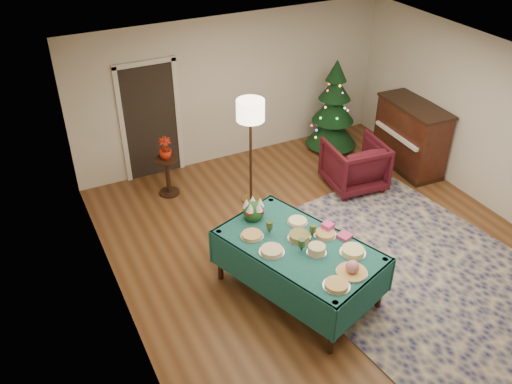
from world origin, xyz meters
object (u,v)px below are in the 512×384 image
side_table (168,177)px  piano (410,137)px  buffet_table (299,255)px  gift_box (328,227)px  floor_lamp (250,117)px  armchair (355,162)px  potted_plant (165,153)px  christmas_tree (333,110)px

side_table → piano: piano is taller
buffet_table → gift_box: bearing=11.0°
floor_lamp → armchair: bearing=-12.3°
potted_plant → armchair: bearing=-22.2°
floor_lamp → side_table: (-1.17, 0.82, -1.22)m
buffet_table → christmas_tree: 4.25m
armchair → floor_lamp: size_ratio=0.52×
armchair → floor_lamp: floor_lamp is taller
christmas_tree → gift_box: bearing=-124.7°
side_table → gift_box: bearing=-67.9°
buffet_table → piano: size_ratio=1.62×
christmas_tree → piano: 1.54m
side_table → potted_plant: 0.46m
side_table → piano: bearing=-14.3°
piano → side_table: bearing=165.7°
piano → christmas_tree: bearing=124.0°
buffet_table → side_table: (-0.74, 3.11, -0.32)m
gift_box → side_table: size_ratio=0.19×
gift_box → piano: (3.06, 1.93, -0.26)m
potted_plant → christmas_tree: size_ratio=0.21×
buffet_table → armchair: size_ratio=2.51×
buffet_table → gift_box: size_ratio=18.27×
armchair → christmas_tree: 1.50m
christmas_tree → piano: (0.85, -1.26, -0.20)m
gift_box → christmas_tree: bearing=55.3°
gift_box → piano: size_ratio=0.09×
gift_box → armchair: 2.54m
floor_lamp → potted_plant: floor_lamp is taller
armchair → potted_plant: bearing=-16.0°
armchair → gift_box: bearing=51.9°
buffet_table → side_table: size_ratio=3.46×
christmas_tree → side_table: bearing=-177.1°
piano → potted_plant: bearing=165.7°
floor_lamp → christmas_tree: size_ratio=1.02×
buffet_table → side_table: bearing=103.3°
potted_plant → floor_lamp: bearing=-35.1°
gift_box → floor_lamp: floor_lamp is taller
potted_plant → christmas_tree: (3.43, 0.17, 0.01)m
armchair → christmas_tree: (0.45, 1.39, 0.33)m
armchair → side_table: size_ratio=1.38×
buffet_table → armchair: bearing=40.2°
side_table → potted_plant: (-0.00, 0.00, 0.46)m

